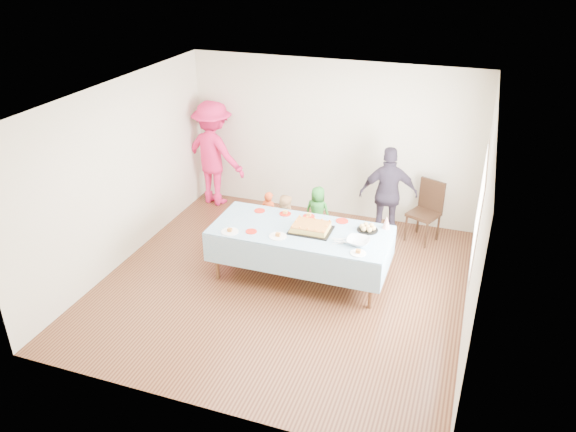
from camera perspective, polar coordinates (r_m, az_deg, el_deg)
name	(u,v)px	position (r m, az deg, el deg)	size (l,w,h in m)	color
ground	(283,283)	(8.09, -0.56, -6.86)	(5.00, 5.00, 0.00)	#401F12
room_walls	(286,169)	(7.25, -0.20, 4.84)	(5.04, 5.04, 2.72)	beige
party_table	(301,233)	(7.87, 1.28, -1.72)	(2.50, 1.10, 0.78)	#53321C
birthday_cake	(311,228)	(7.79, 2.35, -1.19)	(0.58, 0.44, 0.10)	black
rolls_tray	(368,228)	(7.88, 8.09, -1.22)	(0.30, 0.30, 0.09)	black
punch_bowl	(358,241)	(7.52, 7.14, -2.58)	(0.31, 0.31, 0.08)	silver
party_hat	(387,222)	(7.95, 9.98, -0.61)	(0.11, 0.11, 0.19)	white
fork_pile	(340,242)	(7.50, 5.33, -2.60)	(0.24, 0.18, 0.07)	white
plate_red_far_a	(260,211)	(8.37, -2.90, 0.54)	(0.16, 0.16, 0.01)	red
plate_red_far_b	(285,214)	(8.27, -0.29, 0.23)	(0.17, 0.17, 0.01)	red
plate_red_far_c	(309,216)	(8.20, 2.13, -0.02)	(0.18, 0.18, 0.01)	red
plate_red_far_d	(342,221)	(8.10, 5.51, -0.50)	(0.18, 0.18, 0.01)	red
plate_red_near	(251,231)	(7.80, -3.76, -1.57)	(0.16, 0.16, 0.01)	red
plate_white_left	(230,232)	(7.82, -5.93, -1.59)	(0.25, 0.25, 0.01)	white
plate_white_mid	(278,236)	(7.66, -1.03, -2.08)	(0.25, 0.25, 0.01)	white
plate_white_right	(358,253)	(7.32, 7.13, -3.76)	(0.21, 0.21, 0.01)	white
dining_chair	(427,208)	(9.26, 13.93, 0.84)	(0.57, 0.57, 1.00)	black
toddler_left	(269,215)	(9.11, -1.92, 0.14)	(0.29, 0.19, 0.81)	#E2471C
toddler_mid	(317,212)	(9.11, 3.01, 0.39)	(0.43, 0.28, 0.88)	#287929
toddler_right	(284,223)	(8.66, -0.39, -0.76)	(0.46, 0.36, 0.96)	tan
adult_left	(214,153)	(10.23, -7.55, 6.32)	(1.23, 0.71, 1.91)	#DC1B56
adult_right	(388,194)	(9.06, 10.16, 2.21)	(0.92, 0.38, 1.56)	#342B3B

